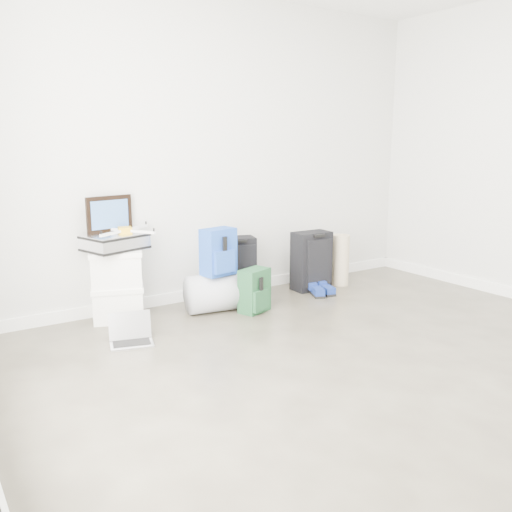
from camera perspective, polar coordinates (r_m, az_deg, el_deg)
ground at (r=3.37m, az=18.00°, el=-13.79°), size 5.00×5.00×0.00m
room_envelope at (r=3.08m, az=19.87°, el=16.68°), size 4.52×5.02×2.71m
boxes_stack at (r=4.54m, az=-14.39°, el=-2.97°), size 0.49×0.45×0.58m
briefcase at (r=4.46m, az=-14.62°, el=1.43°), size 0.53×0.45×0.13m
painting at (r=4.52m, az=-15.17°, el=4.27°), size 0.39×0.10×0.30m
drone at (r=4.45m, az=-13.63°, el=2.65°), size 0.50×0.50×0.05m
duffel_bag at (r=4.67m, az=-4.05°, el=-3.85°), size 0.57×0.41×0.33m
blue_backpack at (r=4.56m, az=-3.93°, el=0.35°), size 0.31×0.25×0.40m
large_suitcase at (r=5.04m, az=-2.17°, el=-1.21°), size 0.41×0.32×0.57m
green_backpack at (r=4.62m, az=-0.11°, el=-3.75°), size 0.31×0.27×0.37m
carry_on at (r=5.32m, az=5.90°, el=-0.52°), size 0.37×0.25×0.58m
shoes at (r=5.21m, az=6.90°, el=-3.62°), size 0.28×0.27×0.08m
rolled_rug at (r=5.54m, az=8.90°, el=-0.42°), size 0.17×0.17×0.52m
laptop at (r=4.07m, az=-13.03°, el=-8.19°), size 0.35×0.29×0.22m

